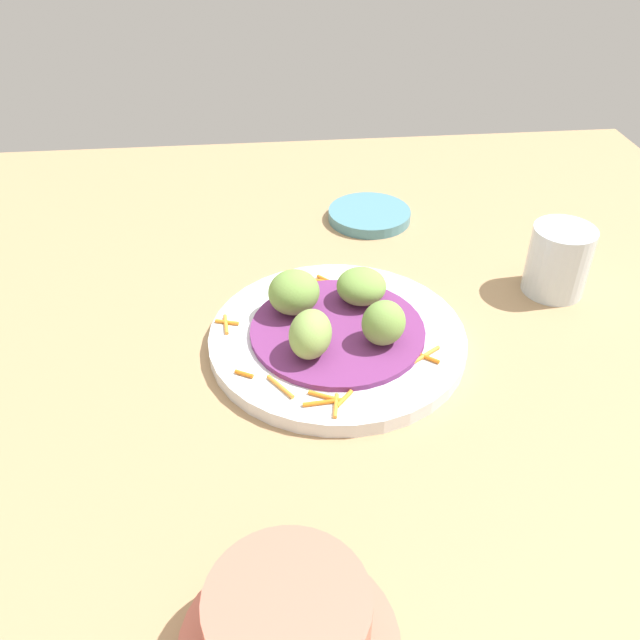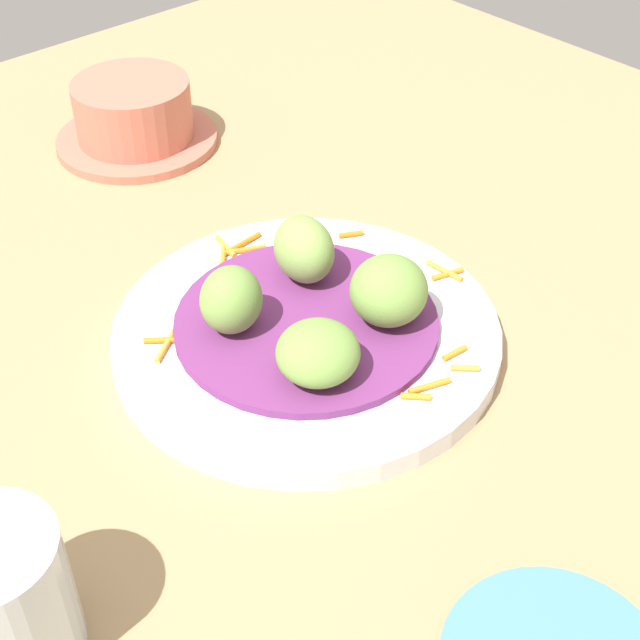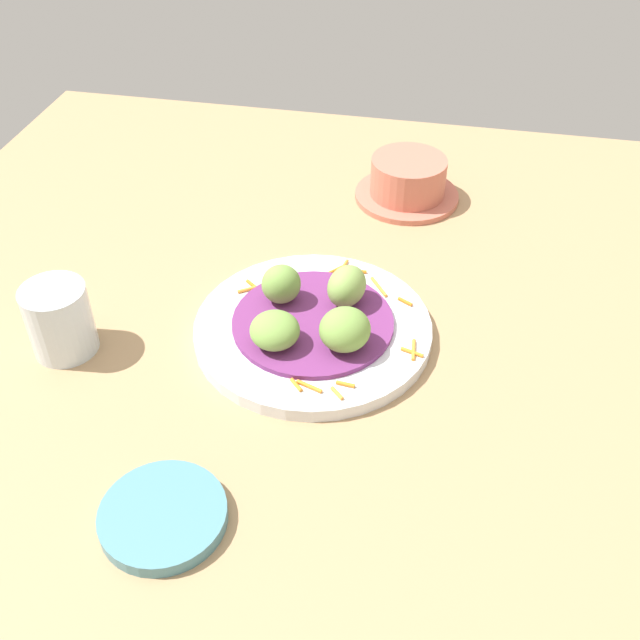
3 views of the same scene
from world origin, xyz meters
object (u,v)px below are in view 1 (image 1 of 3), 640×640
Objects in this scene: main_plate at (337,336)px; guac_scoop_right at (361,286)px; guac_scoop_back at (294,292)px; terracotta_bowl at (288,627)px; guac_scoop_left at (310,334)px; guac_scoop_center at (384,323)px; side_plate_small at (369,215)px; water_glass at (558,260)px.

guac_scoop_right reaches higher than main_plate.
guac_scoop_back is 0.37× the size of terracotta_bowl.
guac_scoop_back is at bearing -81.66° from guac_scoop_right.
guac_scoop_center is (-1.05, 7.16, -0.01)cm from guac_scoop_left.
guac_scoop_back reaches higher than guac_scoop_right.
guac_scoop_back is (-7.16, -1.05, -0.02)cm from guac_scoop_left.
guac_scoop_back is 34.48cm from terracotta_bowl.
guac_scoop_right is 36.76cm from terracotta_bowl.
side_plate_small is at bearing 165.77° from terracotta_bowl.
water_glass is at bearing 139.60° from terracotta_bowl.
main_plate is at bearing -36.66° from guac_scoop_right.
guac_scoop_back is at bearing -171.66° from guac_scoop_left.
main_plate is 4.98× the size of guac_scoop_right.
guac_scoop_left and guac_scoop_back have the same top height.
guac_scoop_left reaches higher than main_plate.
guac_scoop_right is at bearing -171.66° from guac_scoop_center.
water_glass is (-3.91, 29.75, -0.45)cm from guac_scoop_back.
water_glass is at bearing 105.20° from main_plate.
guac_scoop_right is at bearing -82.77° from water_glass.
side_plate_small is 0.77× the size of terracotta_bowl.
main_plate is 6.29cm from guac_scoop_left.
guac_scoop_center is 0.85× the size of guac_scoop_back.
guac_scoop_left is at bearing -36.66° from main_plate.
terracotta_bowl is (31.27, -6.89, 1.92)cm from main_plate.
guac_scoop_center is at bearing 158.70° from terracotta_bowl.
guac_scoop_back reaches higher than side_plate_small.
side_plate_small is (-28.89, 3.48, -3.72)cm from guac_scoop_center.
side_plate_small is at bearing 168.22° from guac_scoop_right.
guac_scoop_right is at bearing 143.34° from main_plate.
guac_scoop_left is 27.49cm from terracotta_bowl.
guac_scoop_back is at bearing -126.66° from main_plate.
guac_scoop_center is 0.58× the size of water_glass.
main_plate is 6.28cm from guac_scoop_center.
water_glass is at bearing 114.96° from guac_scoop_center.
terracotta_bowl is at bearing -14.23° from side_plate_small.
side_plate_small is (-21.73, 4.53, -3.26)cm from guac_scoop_right.
guac_scoop_left is 7.24cm from guac_scoop_back.
guac_scoop_center is at bearing -6.87° from side_plate_small.
terracotta_bowl is at bearing -4.64° from guac_scoop_back.
guac_scoop_right is 0.97× the size of guac_scoop_back.
side_plate_small is at bearing -136.26° from water_glass.
water_glass is at bearing 43.74° from side_plate_small.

